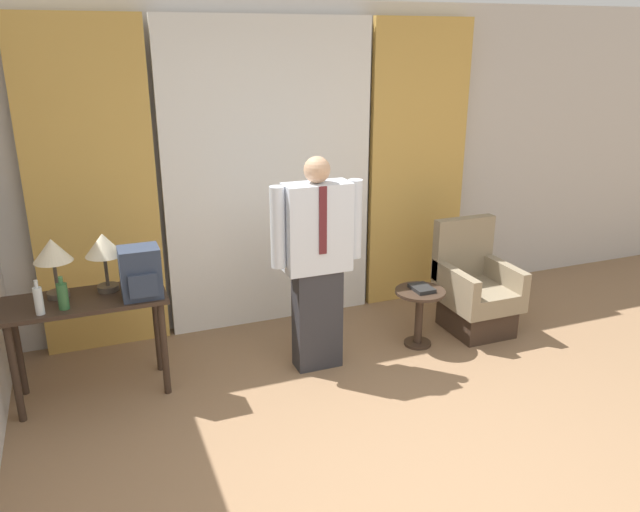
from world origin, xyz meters
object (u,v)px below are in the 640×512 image
table_lamp_left (52,254)px  bottle_by_lamp (63,296)px  armchair (475,293)px  side_table (419,308)px  bottle_near_edge (39,300)px  book (422,288)px  person (317,259)px  desk (87,316)px  backpack (140,273)px  table_lamp_right (104,248)px

table_lamp_left → bottle_by_lamp: 0.32m
table_lamp_left → armchair: bearing=-3.0°
side_table → bottle_near_edge: bearing=179.7°
book → person: bearing=-178.9°
desk → bottle_by_lamp: bottle_by_lamp is taller
bottle_near_edge → person: bearing=-0.9°
armchair → bottle_near_edge: bearing=-178.6°
backpack → person: 1.25m
armchair → desk: bearing=178.5°
bottle_by_lamp → desk: bearing=46.3°
person → book: bearing=1.1°
table_lamp_right → person: bearing=-11.2°
table_lamp_right → backpack: table_lamp_right is taller
desk → book: bearing=-4.0°
table_lamp_left → person: size_ratio=0.26×
table_lamp_left → bottle_near_edge: table_lamp_left is taller
bottle_near_edge → backpack: (0.64, 0.06, 0.08)m
desk → side_table: desk is taller
desk → armchair: armchair is taller
person → side_table: person is taller
backpack → side_table: bearing=-2.0°
table_lamp_right → bottle_near_edge: (-0.43, -0.26, -0.21)m
table_lamp_right → bottle_near_edge: 0.55m
desk → bottle_near_edge: size_ratio=4.60×
bottle_by_lamp → armchair: bottle_by_lamp is taller
bottle_by_lamp → book: bottle_by_lamp is taller
bottle_near_edge → armchair: size_ratio=0.25×
bottle_near_edge → backpack: bearing=5.1°
bottle_near_edge → side_table: size_ratio=0.48×
desk → backpack: (0.37, -0.11, 0.30)m
desk → bottle_near_edge: 0.39m
table_lamp_left → side_table: table_lamp_left is taller
table_lamp_left → bottle_by_lamp: (0.04, -0.23, -0.22)m
table_lamp_left → person: bearing=-9.2°
bottle_near_edge → armchair: bottle_near_edge is taller
backpack → armchair: 2.80m
desk → table_lamp_left: (-0.16, 0.09, 0.44)m
side_table → table_lamp_right: bearing=173.3°
desk → bottle_by_lamp: bearing=-133.7°
desk → backpack: 0.49m
bottle_by_lamp → armchair: size_ratio=0.24×
table_lamp_left → side_table: bearing=-5.9°
table_lamp_left → backpack: 0.59m
book → armchair: bearing=9.3°
bottle_near_edge → backpack: backpack is taller
table_lamp_left → bottle_near_edge: bearing=-112.4°
desk → bottle_near_edge: bearing=-148.3°
desk → armchair: size_ratio=1.13×
bottle_by_lamp → book: (2.65, -0.05, -0.32)m
armchair → side_table: 0.61m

